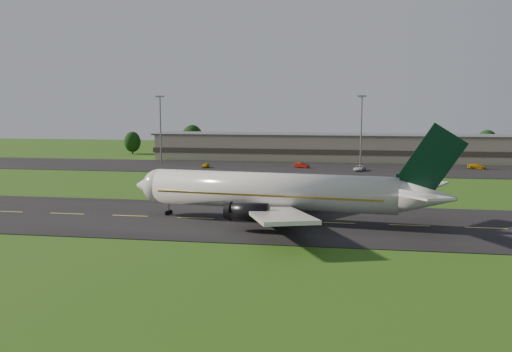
% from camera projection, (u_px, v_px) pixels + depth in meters
% --- Properties ---
extents(ground, '(360.00, 360.00, 0.00)m').
position_uv_depth(ground, '(335.00, 223.00, 87.08)').
color(ground, '#284C13').
rests_on(ground, ground).
extents(taxiway, '(220.00, 30.00, 0.10)m').
position_uv_depth(taxiway, '(335.00, 223.00, 87.08)').
color(taxiway, black).
rests_on(taxiway, ground).
extents(apron, '(260.00, 30.00, 0.10)m').
position_uv_depth(apron, '(342.00, 169.00, 157.51)').
color(apron, black).
rests_on(apron, ground).
extents(airliner, '(51.24, 41.94, 15.57)m').
position_uv_depth(airliner, '(278.00, 192.00, 87.83)').
color(airliner, silver).
rests_on(airliner, ground).
extents(terminal, '(145.00, 16.00, 8.40)m').
position_uv_depth(terminal, '(364.00, 148.00, 179.62)').
color(terminal, tan).
rests_on(terminal, ground).
extents(light_mast_west, '(2.40, 1.20, 20.35)m').
position_uv_depth(light_mast_west, '(160.00, 121.00, 172.65)').
color(light_mast_west, gray).
rests_on(light_mast_west, ground).
extents(light_mast_centre, '(2.40, 1.20, 20.35)m').
position_uv_depth(light_mast_centre, '(361.00, 122.00, 162.89)').
color(light_mast_centre, gray).
rests_on(light_mast_centre, ground).
extents(tree_line, '(197.67, 8.98, 10.53)m').
position_uv_depth(tree_line, '(441.00, 143.00, 185.65)').
color(tree_line, black).
rests_on(tree_line, ground).
extents(service_vehicle_a, '(1.84, 3.67, 1.20)m').
position_uv_depth(service_vehicle_a, '(206.00, 165.00, 160.35)').
color(service_vehicle_a, gold).
rests_on(service_vehicle_a, apron).
extents(service_vehicle_b, '(4.60, 2.72, 1.43)m').
position_uv_depth(service_vehicle_b, '(302.00, 165.00, 160.00)').
color(service_vehicle_b, '#A4160A').
rests_on(service_vehicle_b, apron).
extents(service_vehicle_c, '(3.77, 5.61, 1.43)m').
position_uv_depth(service_vehicle_c, '(360.00, 168.00, 152.96)').
color(service_vehicle_c, silver).
rests_on(service_vehicle_c, apron).
extents(service_vehicle_d, '(5.19, 2.89, 1.42)m').
position_uv_depth(service_vehicle_d, '(477.00, 166.00, 157.04)').
color(service_vehicle_d, '#E1A30D').
rests_on(service_vehicle_d, apron).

